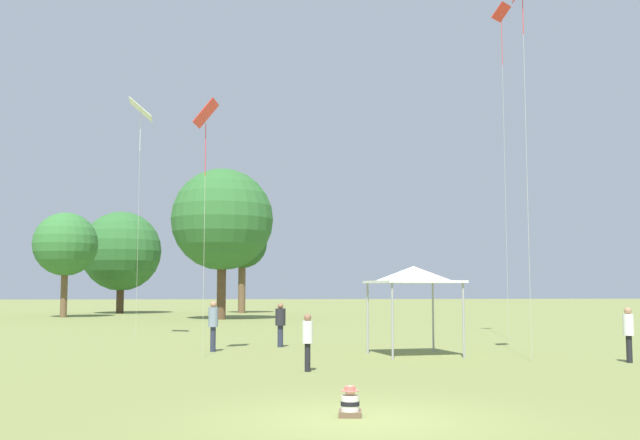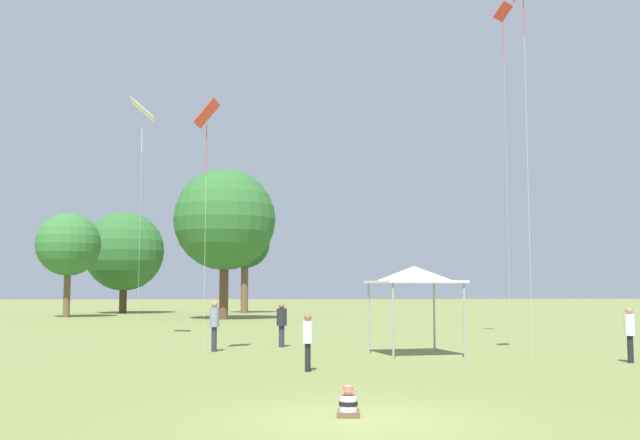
% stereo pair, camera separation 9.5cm
% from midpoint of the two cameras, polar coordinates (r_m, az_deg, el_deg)
% --- Properties ---
extents(ground_plane, '(300.00, 300.00, 0.00)m').
position_cam_midpoint_polar(ground_plane, '(13.05, 3.26, -14.98)').
color(ground_plane, olive).
extents(seated_toddler, '(0.46, 0.54, 0.54)m').
position_cam_midpoint_polar(seated_toddler, '(13.31, 2.39, -13.85)').
color(seated_toddler, brown).
rests_on(seated_toddler, ground).
extents(person_standing_0, '(0.55, 0.55, 1.66)m').
position_cam_midpoint_polar(person_standing_0, '(28.76, -2.84, -7.70)').
color(person_standing_0, '#282D42').
rests_on(person_standing_0, ground).
extents(person_standing_1, '(0.33, 0.33, 1.53)m').
position_cam_midpoint_polar(person_standing_1, '(20.26, -0.80, -8.88)').
color(person_standing_1, black).
rests_on(person_standing_1, ground).
extents(person_standing_2, '(0.42, 0.42, 1.77)m').
position_cam_midpoint_polar(person_standing_2, '(26.88, -7.95, -7.65)').
color(person_standing_2, '#282D42').
rests_on(person_standing_2, ground).
extents(person_standing_3, '(0.42, 0.42, 1.65)m').
position_cam_midpoint_polar(person_standing_3, '(24.47, 22.63, -7.70)').
color(person_standing_3, black).
rests_on(person_standing_3, ground).
extents(canopy_tent, '(3.08, 3.08, 2.96)m').
position_cam_midpoint_polar(canopy_tent, '(25.19, 7.31, -4.20)').
color(canopy_tent, white).
rests_on(canopy_tent, ground).
extents(kite_0, '(0.85, 1.15, 8.49)m').
position_cam_midpoint_polar(kite_0, '(25.57, -8.52, 7.59)').
color(kite_0, red).
rests_on(kite_0, ground).
extents(kite_1, '(0.67, 0.92, 12.02)m').
position_cam_midpoint_polar(kite_1, '(25.36, 15.35, 15.55)').
color(kite_1, red).
rests_on(kite_1, ground).
extents(kite_2, '(1.02, 1.01, 15.05)m').
position_cam_midpoint_polar(kite_2, '(35.89, 13.87, 13.90)').
color(kite_2, red).
rests_on(kite_2, ground).
extents(kite_3, '(1.14, 1.40, 10.75)m').
position_cam_midpoint_polar(kite_3, '(35.24, -13.30, 7.87)').
color(kite_3, white).
rests_on(kite_3, ground).
extents(distant_tree_0, '(4.58, 4.58, 8.70)m').
position_cam_midpoint_polar(distant_tree_0, '(69.50, -5.70, -1.86)').
color(distant_tree_0, brown).
rests_on(distant_tree_0, ground).
extents(distant_tree_1, '(4.98, 4.98, 8.20)m').
position_cam_midpoint_polar(distant_tree_1, '(61.96, -18.58, -1.78)').
color(distant_tree_1, brown).
rests_on(distant_tree_1, ground).
extents(distant_tree_2, '(7.45, 7.45, 11.01)m').
position_cam_midpoint_polar(distant_tree_2, '(55.20, -7.23, 0.03)').
color(distant_tree_2, brown).
rests_on(distant_tree_2, ground).
extents(distant_tree_3, '(7.20, 7.20, 9.24)m').
position_cam_midpoint_polar(distant_tree_3, '(70.36, -14.66, -2.32)').
color(distant_tree_3, '#473323').
rests_on(distant_tree_3, ground).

